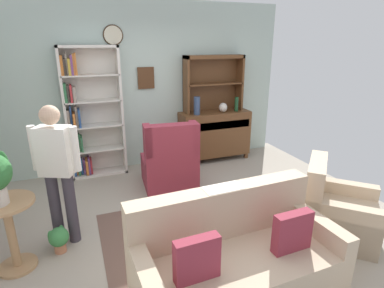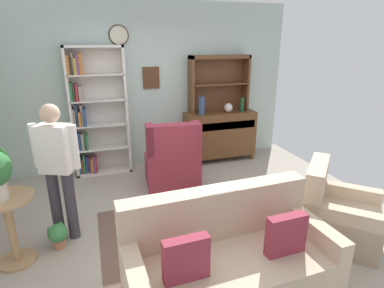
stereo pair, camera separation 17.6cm
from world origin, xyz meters
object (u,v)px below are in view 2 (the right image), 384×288
at_px(sideboard, 220,134).
at_px(bottle_wine, 242,105).
at_px(vase_round, 228,108).
at_px(wingback_chair, 172,163).
at_px(book_stack, 234,203).
at_px(couch_floral, 228,262).
at_px(sideboard_hutch, 219,76).
at_px(person_reading, 57,164).
at_px(bookshelf, 95,114).
at_px(coffee_table, 224,209).
at_px(potted_plant_small, 58,234).
at_px(plant_stand, 10,223).
at_px(vase_tall, 202,106).
at_px(armchair_floral, 336,216).

height_order(sideboard, bottle_wine, bottle_wine).
relative_size(vase_round, bottle_wine, 0.65).
height_order(bottle_wine, wingback_chair, bottle_wine).
bearing_deg(book_stack, couch_floral, -119.16).
relative_size(sideboard_hutch, book_stack, 5.71).
bearing_deg(couch_floral, vase_round, 65.74).
bearing_deg(person_reading, bookshelf, 76.01).
distance_m(vase_round, wingback_chair, 1.60).
height_order(sideboard_hutch, coffee_table, sideboard_hutch).
relative_size(person_reading, book_stack, 8.10).
height_order(potted_plant_small, book_stack, book_stack).
height_order(couch_floral, wingback_chair, wingback_chair).
bearing_deg(vase_round, sideboard, 152.83).
xyz_separation_m(potted_plant_small, person_reading, (0.07, 0.20, 0.74)).
bearing_deg(plant_stand, vase_tall, 35.55).
distance_m(vase_round, person_reading, 3.22).
xyz_separation_m(sideboard, bottle_wine, (0.39, -0.09, 0.54)).
bearing_deg(sideboard_hutch, wingback_chair, -140.36).
relative_size(vase_round, armchair_floral, 0.16).
bearing_deg(sideboard, vase_round, -27.17).
relative_size(sideboard_hutch, vase_round, 6.47).
distance_m(couch_floral, armchair_floral, 1.53).
height_order(vase_round, couch_floral, vase_round).
distance_m(armchair_floral, wingback_chair, 2.36).
xyz_separation_m(vase_round, coffee_table, (-1.05, -2.22, -0.65)).
bearing_deg(vase_round, bottle_wine, -4.95).
xyz_separation_m(bookshelf, plant_stand, (-0.92, -2.11, -0.58)).
bearing_deg(wingback_chair, couch_floral, -92.11).
bearing_deg(coffee_table, vase_round, 64.69).
height_order(sideboard, vase_tall, vase_tall).
xyz_separation_m(sideboard_hutch, book_stack, (-0.82, -2.46, -1.11)).
bearing_deg(vase_tall, bottle_wine, -0.66).
bearing_deg(sideboard, bookshelf, 177.73).
distance_m(couch_floral, plant_stand, 2.16).
relative_size(couch_floral, plant_stand, 2.48).
xyz_separation_m(bottle_wine, plant_stand, (-3.50, -1.93, -0.60)).
relative_size(couch_floral, coffee_table, 2.28).
bearing_deg(sideboard_hutch, armchair_floral, -84.45).
height_order(sideboard_hutch, potted_plant_small, sideboard_hutch).
relative_size(vase_tall, potted_plant_small, 1.10).
height_order(vase_tall, vase_round, vase_tall).
distance_m(vase_round, plant_stand, 3.82).
xyz_separation_m(bookshelf, coffee_table, (1.26, -2.38, -0.68)).
relative_size(person_reading, coffee_table, 1.95).
bearing_deg(sideboard, coffee_table, -111.92).
distance_m(sideboard, couch_floral, 3.30).
relative_size(sideboard, bottle_wine, 4.94).
bearing_deg(armchair_floral, vase_tall, 104.15).
bearing_deg(sideboard_hutch, couch_floral, -111.03).
bearing_deg(vase_tall, potted_plant_small, -141.68).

